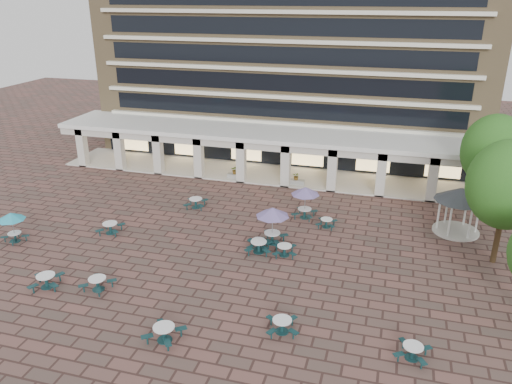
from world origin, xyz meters
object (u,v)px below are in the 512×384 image
(picnic_table_1, at_px, (164,332))
(picnic_table_2, at_px, (282,324))
(gazebo, at_px, (461,199))
(picnic_table_0, at_px, (46,280))
(planter_right, at_px, (296,180))
(planter_left, at_px, (235,173))

(picnic_table_1, bearing_deg, picnic_table_2, 30.37)
(gazebo, bearing_deg, picnic_table_1, -131.64)
(picnic_table_1, distance_m, picnic_table_2, 6.08)
(picnic_table_1, xyz_separation_m, picnic_table_2, (5.63, 2.31, -0.04))
(picnic_table_0, distance_m, picnic_table_2, 14.62)
(gazebo, distance_m, planter_right, 14.92)
(picnic_table_0, xyz_separation_m, planter_right, (11.02, 21.00, -0.00))
(picnic_table_0, distance_m, picnic_table_1, 9.36)
(picnic_table_2, bearing_deg, planter_left, 99.25)
(gazebo, bearing_deg, planter_left, 161.88)
(picnic_table_1, bearing_deg, gazebo, 56.44)
(picnic_table_0, height_order, planter_right, planter_right)
(picnic_table_0, bearing_deg, picnic_table_2, -22.44)
(picnic_table_0, bearing_deg, picnic_table_1, -37.40)
(picnic_table_0, xyz_separation_m, gazebo, (24.37, 14.69, 2.13))
(picnic_table_0, height_order, gazebo, gazebo)
(picnic_table_2, height_order, gazebo, gazebo)
(picnic_table_0, height_order, planter_left, planter_left)
(picnic_table_2, relative_size, planter_left, 1.34)
(picnic_table_0, distance_m, planter_right, 23.71)
(picnic_table_2, distance_m, gazebo, 18.00)
(gazebo, relative_size, planter_left, 2.49)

